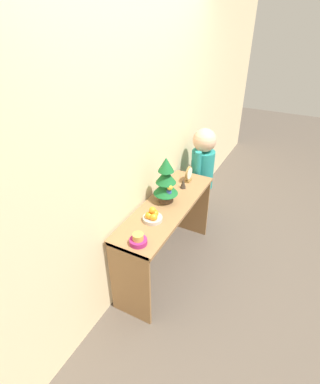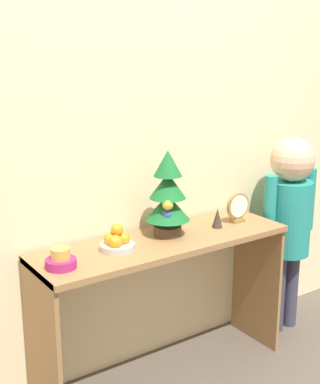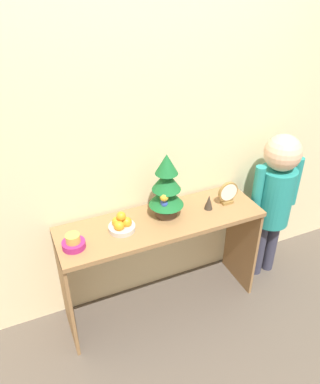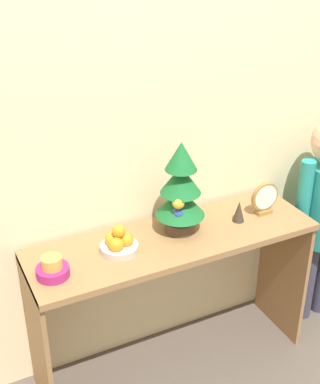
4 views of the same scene
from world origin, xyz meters
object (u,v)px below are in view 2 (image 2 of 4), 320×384
Objects in this scene: desk_clock at (238,208)px; child_figure at (289,211)px; mini_tree at (168,195)px; singing_bowl at (61,260)px; figurine at (217,218)px; fruit_bowl at (117,242)px.

desk_clock is 0.14× the size of child_figure.
mini_tree is 0.45m from desk_clock.
singing_bowl is 0.82× the size of desk_clock.
singing_bowl is 1.30× the size of figurine.
fruit_bowl is at bearing 178.92° from figurine.
singing_bowl is at bearing -172.63° from mini_tree.
singing_bowl is at bearing -171.45° from fruit_bowl.
figurine is at bearing -178.29° from desk_clock.
child_figure is (0.54, 0.01, -0.06)m from figurine.
mini_tree is 3.23× the size of singing_bowl.
figurine is (-0.14, -0.00, -0.03)m from desk_clock.
desk_clock is (1.03, 0.04, 0.05)m from singing_bowl.
mini_tree is at bearing 174.60° from desk_clock.
fruit_bowl is 0.59m from figurine.
mini_tree is at bearing 6.22° from fruit_bowl.
desk_clock reaches higher than fruit_bowl.
desk_clock is (0.42, -0.04, -0.13)m from mini_tree.
fruit_bowl is 1.22× the size of singing_bowl.
desk_clock is 0.41m from child_figure.
desk_clock is at bearing -0.53° from fruit_bowl.
desk_clock is (0.73, -0.01, 0.04)m from fruit_bowl.
desk_clock is at bearing 2.10° from singing_bowl.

